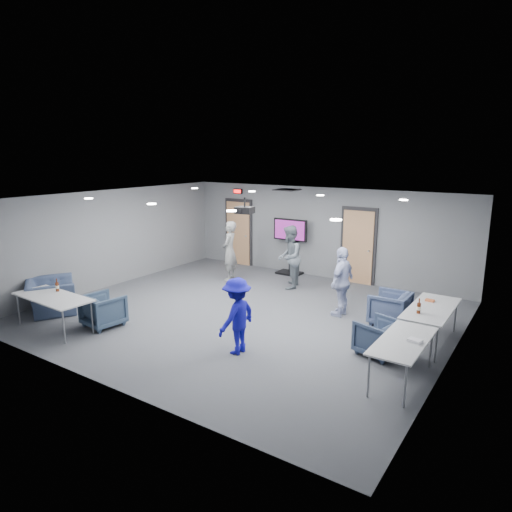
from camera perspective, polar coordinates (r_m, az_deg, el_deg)
The scene contains 28 objects.
floor at distance 10.77m, azimuth -1.46°, elevation -7.25°, with size 9.00×9.00×0.00m, color #3B3D43.
ceiling at distance 10.17m, azimuth -1.55°, elevation 7.19°, with size 9.00×9.00×0.00m, color white.
wall_back at distance 13.79m, azimuth 8.10°, elevation 2.90°, with size 9.00×0.02×2.70m, color slate.
wall_front at distance 7.60m, azimuth -19.21°, elevation -5.91°, with size 9.00×0.02×2.70m, color slate.
wall_left at distance 13.44m, azimuth -17.42°, elevation 2.18°, with size 0.02×8.00×2.70m, color slate.
wall_right at distance 8.70m, azimuth 23.59°, elevation -3.93°, with size 0.02×8.00×2.70m, color slate.
door_left at distance 15.31m, azimuth -2.19°, elevation 2.93°, with size 1.06×0.17×2.24m.
door_right at distance 13.34m, azimuth 12.63°, elevation 1.14°, with size 1.06×0.17×2.24m.
exit_sign at distance 15.12m, azimuth -2.28°, elevation 8.09°, with size 0.32×0.08×0.16m.
hvac_diffuser at distance 12.79m, azimuth 3.90°, elevation 8.26°, with size 0.60×0.60×0.03m, color black.
downlights at distance 10.17m, azimuth -1.55°, elevation 7.11°, with size 6.18×3.78×0.02m.
person_a at distance 13.41m, azimuth -3.33°, elevation 0.65°, with size 0.64×0.42×1.75m, color gray.
person_b at distance 12.60m, azimuth 4.19°, elevation -0.14°, with size 0.85×0.66×1.75m, color slate.
person_c at distance 10.63m, azimuth 10.70°, elevation -3.15°, with size 0.95×0.40×1.62m, color #AEB8E0.
person_d at distance 8.56m, azimuth -2.41°, elevation -7.49°, with size 0.94×0.54×1.46m, color #181797.
chair_right_a at distance 10.45m, azimuth 16.38°, elevation -6.29°, with size 0.79×0.81×0.74m, color #3D4969.
chair_right_b at distance 8.90m, azimuth 15.13°, elevation -9.80°, with size 0.73×0.75×0.68m, color #334159.
chair_front_a at distance 10.49m, azimuth -18.52°, elevation -6.43°, with size 0.76×0.78×0.71m, color #344459.
chair_front_b at distance 11.83m, azimuth -24.27°, elevation -4.59°, with size 1.19×1.04×0.77m, color #394662.
table_right_a at distance 9.63m, azimuth 21.07°, elevation -6.27°, with size 0.79×1.89×0.73m.
table_right_b at distance 7.90m, azimuth 17.92°, elevation -10.27°, with size 0.72×1.72×0.73m.
table_front_left at distance 10.58m, azimuth -24.06°, elevation -4.85°, with size 1.95×0.88×0.73m.
bottle_front at distance 10.87m, azimuth -23.60°, elevation -3.53°, with size 0.08×0.08×0.29m.
bottle_right at distance 9.17m, azimuth 19.67°, elevation -6.13°, with size 0.08×0.08×0.29m.
snack_box at distance 10.00m, azimuth 20.91°, elevation -5.20°, with size 0.17×0.12×0.04m, color #C55D31.
wrapper at distance 7.85m, azimuth 19.25°, elevation -9.95°, with size 0.21×0.15×0.05m, color white.
tv_stand at distance 14.05m, azimuth 4.27°, elevation 1.62°, with size 1.12×0.53×1.72m.
projector at distance 10.54m, azimuth -1.44°, elevation 5.77°, with size 0.43×0.40×0.37m.
Camera 1 is at (5.82, -8.28, 3.70)m, focal length 32.00 mm.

